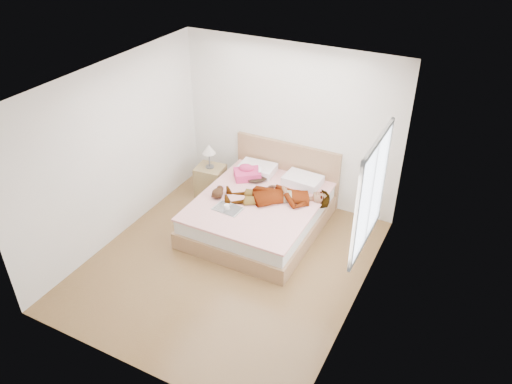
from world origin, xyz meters
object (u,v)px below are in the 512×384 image
at_px(phone, 260,170).
at_px(magazine, 228,209).
at_px(bed, 262,210).
at_px(towel, 247,173).
at_px(coffee_mug, 227,207).
at_px(plush_toy, 218,192).
at_px(woman, 278,193).
at_px(nightstand, 211,179).

height_order(phone, magazine, phone).
xyz_separation_m(bed, towel, (-0.47, 0.41, 0.32)).
bearing_deg(towel, phone, 9.63).
relative_size(towel, magazine, 1.21).
height_order(magazine, coffee_mug, coffee_mug).
xyz_separation_m(bed, coffee_mug, (-0.29, -0.55, 0.28)).
height_order(coffee_mug, plush_toy, plush_toy).
bearing_deg(plush_toy, magazine, -37.46).
relative_size(towel, coffee_mug, 4.18).
xyz_separation_m(woman, phone, (-0.50, 0.40, 0.07)).
bearing_deg(towel, coffee_mug, -79.30).
bearing_deg(phone, nightstand, 159.36).
height_order(woman, bed, bed).
distance_m(woman, plush_toy, 0.90).
bearing_deg(bed, woman, 10.18).
relative_size(phone, magazine, 0.22).
relative_size(woman, bed, 0.76).
height_order(phone, coffee_mug, phone).
distance_m(magazine, coffee_mug, 0.05).
bearing_deg(woman, magazine, -69.33).
relative_size(phone, nightstand, 0.10).
distance_m(towel, plush_toy, 0.71).
bearing_deg(plush_toy, phone, 65.80).
bearing_deg(bed, nightstand, 162.11).
distance_m(bed, nightstand, 1.20).
bearing_deg(magazine, phone, 87.70).
relative_size(phone, towel, 0.18).
height_order(woman, phone, woman).
relative_size(bed, nightstand, 2.17).
bearing_deg(towel, magazine, -79.35).
height_order(coffee_mug, nightstand, nightstand).
height_order(woman, towel, woman).
relative_size(woman, nightstand, 1.65).
bearing_deg(magazine, plush_toy, 142.54).
distance_m(phone, plush_toy, 0.81).
bearing_deg(nightstand, bed, -17.89).
bearing_deg(coffee_mug, nightstand, 133.03).
relative_size(magazine, plush_toy, 1.55).
bearing_deg(nightstand, plush_toy, -50.04).
height_order(towel, magazine, towel).
bearing_deg(nightstand, woman, -13.15).
bearing_deg(plush_toy, towel, 80.39).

